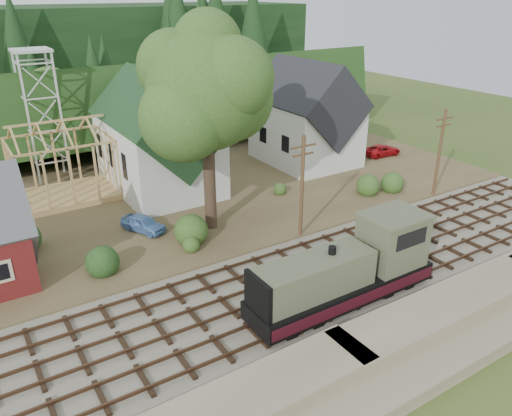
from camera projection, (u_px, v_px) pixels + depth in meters
ground at (259, 300)px, 30.24m from camera, size 140.00×140.00×0.00m
embankment at (356, 386)px, 23.68m from camera, size 64.00×5.00×1.60m
railroad_bed at (259, 299)px, 30.20m from camera, size 64.00×11.00×0.16m
village_flat at (149, 200)px, 44.07m from camera, size 64.00×26.00×0.30m
hillside at (78, 138)px, 62.65m from camera, size 70.00×28.96×12.74m
ridge at (51, 114)px, 74.99m from camera, size 80.00×20.00×12.00m
church at (159, 137)px, 44.31m from camera, size 8.40×15.17×13.00m
farmhouse at (306, 119)px, 51.77m from camera, size 8.40×10.80×10.60m
timber_frame at (63, 166)px, 42.95m from camera, size 8.20×6.20×6.99m
lattice_tower at (35, 76)px, 44.84m from camera, size 3.20×3.20×12.12m
big_tree at (208, 98)px, 34.95m from camera, size 10.90×8.40×14.70m
telegraph_pole_near at (302, 186)px, 35.97m from camera, size 2.20×0.28×8.00m
telegraph_pole_far at (440, 152)px, 43.34m from camera, size 2.20×0.28×8.00m
locomotive at (350, 271)px, 29.19m from camera, size 12.05×3.01×4.82m
car_blue at (143, 223)px, 37.87m from camera, size 2.99×4.00×1.27m
car_red at (382, 150)px, 55.12m from camera, size 4.41×2.27×1.19m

